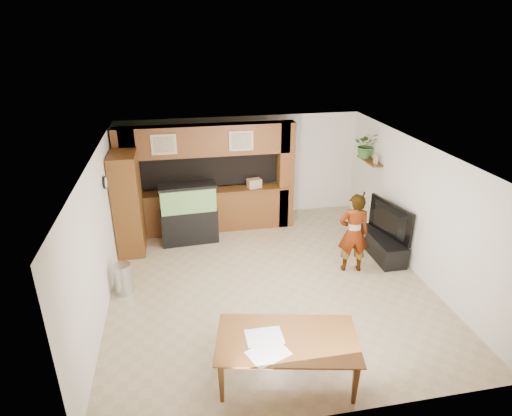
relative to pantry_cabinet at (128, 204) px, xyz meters
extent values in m
plane|color=tan|center=(2.70, -1.78, -1.11)|extent=(6.50, 6.50, 0.00)
plane|color=white|center=(2.70, -1.78, 1.49)|extent=(6.50, 6.50, 0.00)
plane|color=silver|center=(2.70, 1.47, 0.19)|extent=(6.00, 0.00, 6.00)
plane|color=silver|center=(-0.30, -1.78, 0.19)|extent=(0.00, 6.50, 6.50)
plane|color=silver|center=(5.70, -1.78, 0.19)|extent=(0.00, 6.50, 6.50)
cube|color=brown|center=(1.80, 0.67, -0.61)|extent=(3.80, 0.35, 1.00)
cube|color=brown|center=(1.80, 0.67, -0.09)|extent=(3.80, 0.43, 0.04)
cube|color=brown|center=(1.80, 0.67, 1.14)|extent=(3.80, 0.35, 0.70)
cube|color=brown|center=(0.00, 0.67, 0.19)|extent=(0.50, 0.35, 2.60)
cube|color=brown|center=(3.65, 0.67, 0.19)|extent=(0.35, 0.35, 2.60)
cube|color=black|center=(1.80, 1.22, 0.34)|extent=(4.20, 0.45, 0.85)
cube|color=tan|center=(0.85, 0.48, 1.14)|extent=(0.55, 0.03, 0.45)
cube|color=tan|center=(0.85, 0.46, 1.14)|extent=(0.43, 0.01, 0.35)
cube|color=tan|center=(2.55, 0.48, 1.14)|extent=(0.55, 0.03, 0.45)
cube|color=tan|center=(2.55, 0.46, 1.14)|extent=(0.43, 0.01, 0.35)
cylinder|color=black|center=(-0.27, -0.78, 0.79)|extent=(0.04, 0.25, 0.25)
cylinder|color=white|center=(-0.24, -0.78, 0.79)|extent=(0.01, 0.21, 0.21)
cube|color=brown|center=(5.55, 0.17, 0.59)|extent=(0.25, 0.90, 0.04)
cube|color=brown|center=(0.00, 0.00, 0.00)|extent=(0.56, 0.91, 2.22)
cylinder|color=#B2B2B7|center=(-0.04, -1.69, -0.81)|extent=(0.33, 0.33, 0.61)
cube|color=black|center=(1.28, 0.17, -0.71)|extent=(1.27, 0.47, 0.79)
cube|color=#388C50|center=(1.28, 0.17, -0.04)|extent=(1.21, 0.44, 0.55)
cube|color=black|center=(1.28, 0.17, 0.26)|extent=(1.27, 0.47, 0.06)
cube|color=black|center=(5.35, -1.26, -0.88)|extent=(0.50, 1.37, 0.46)
imported|color=black|center=(5.35, -1.26, -0.28)|extent=(0.46, 1.30, 0.74)
cube|color=tan|center=(5.55, -0.11, 0.71)|extent=(0.04, 0.15, 0.19)
imported|color=#325F26|center=(5.52, 0.37, 0.92)|extent=(0.69, 0.65, 0.62)
imported|color=#9F8757|center=(4.45, -1.69, -0.28)|extent=(0.67, 0.50, 1.67)
cylinder|color=black|center=(4.50, -1.85, 0.60)|extent=(0.03, 0.09, 0.15)
imported|color=brown|center=(2.41, -4.32, -0.77)|extent=(2.13, 1.46, 0.68)
cube|color=silver|center=(2.11, -4.18, -0.42)|extent=(0.51, 0.37, 0.01)
cube|color=silver|center=(2.10, -4.51, -0.42)|extent=(0.63, 0.55, 0.01)
cube|color=tan|center=(2.88, 0.67, 0.04)|extent=(0.36, 0.28, 0.21)
camera|label=1|loc=(1.11, -8.79, 3.56)|focal=30.00mm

